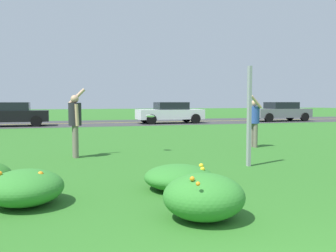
% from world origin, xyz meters
% --- Properties ---
extents(ground_plane, '(120.00, 120.00, 0.00)m').
position_xyz_m(ground_plane, '(0.00, 11.93, 0.00)').
color(ground_plane, '#2D6B23').
extents(highway_strip, '(120.00, 7.53, 0.01)m').
position_xyz_m(highway_strip, '(0.00, 23.86, 0.00)').
color(highway_strip, '#38383A').
rests_on(highway_strip, ground).
extents(highway_center_stripe, '(120.00, 0.16, 0.00)m').
position_xyz_m(highway_center_stripe, '(0.00, 23.86, 0.01)').
color(highway_center_stripe, yellow).
rests_on(highway_center_stripe, ground).
extents(daylily_clump_front_left, '(1.05, 1.02, 0.60)m').
position_xyz_m(daylily_clump_front_left, '(-0.11, 2.69, 0.29)').
color(daylily_clump_front_left, '#337F2D').
rests_on(daylily_clump_front_left, ground).
extents(daylily_clump_near_camera, '(1.09, 1.18, 0.52)m').
position_xyz_m(daylily_clump_near_camera, '(-2.33, 4.07, 0.26)').
color(daylily_clump_near_camera, '#337F2D').
rests_on(daylily_clump_near_camera, ground).
extents(daylily_clump_mid_left, '(1.19, 1.19, 0.42)m').
position_xyz_m(daylily_clump_mid_left, '(0.10, 4.27, 0.21)').
color(daylily_clump_mid_left, '#337F2D').
rests_on(daylily_clump_mid_left, ground).
extents(sign_post_near_path, '(0.07, 0.10, 2.31)m').
position_xyz_m(sign_post_near_path, '(2.38, 5.88, 1.16)').
color(sign_post_near_path, '#93969B').
rests_on(sign_post_near_path, ground).
extents(person_thrower_dark_shirt, '(0.48, 0.51, 1.86)m').
position_xyz_m(person_thrower_dark_shirt, '(-1.37, 8.43, 1.01)').
color(person_thrower_dark_shirt, '#232328').
rests_on(person_thrower_dark_shirt, ground).
extents(person_catcher_blue_shirt, '(0.45, 0.51, 1.70)m').
position_xyz_m(person_catcher_blue_shirt, '(4.34, 8.93, 0.93)').
color(person_catcher_blue_shirt, '#2D4C9E').
rests_on(person_catcher_blue_shirt, ground).
extents(frisbee_white, '(0.27, 0.26, 0.11)m').
position_xyz_m(frisbee_white, '(0.81, 8.85, 1.07)').
color(frisbee_white, white).
extents(car_gray_leftmost, '(4.50, 2.00, 1.45)m').
position_xyz_m(car_gray_leftmost, '(14.55, 22.16, 0.74)').
color(car_gray_leftmost, slate).
rests_on(car_gray_leftmost, ground).
extents(car_white_center_left, '(4.50, 2.00, 1.45)m').
position_xyz_m(car_white_center_left, '(5.72, 22.16, 0.74)').
color(car_white_center_left, silver).
rests_on(car_white_center_left, ground).
extents(car_black_center_right, '(4.50, 2.00, 1.45)m').
position_xyz_m(car_black_center_right, '(-4.45, 22.16, 0.74)').
color(car_black_center_right, black).
rests_on(car_black_center_right, ground).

